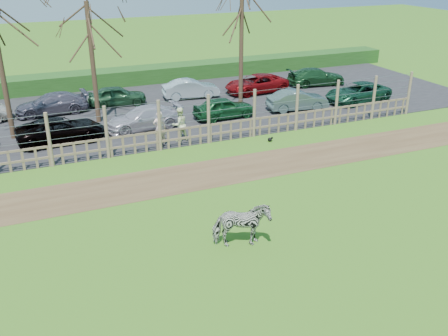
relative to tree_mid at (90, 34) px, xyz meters
name	(u,v)px	position (x,y,z in m)	size (l,w,h in m)	color
ground	(225,228)	(2.00, -13.50, -4.87)	(120.00, 120.00, 0.00)	#5F9227
dirt_strip	(184,178)	(2.00, -9.00, -4.86)	(34.00, 2.80, 0.01)	brown
asphalt	(130,113)	(2.00, 1.00, -4.85)	(44.00, 13.00, 0.04)	#232326
hedge	(107,78)	(2.00, 8.00, -4.32)	(46.00, 2.00, 1.10)	#1E4716
fence	(160,134)	(2.00, -5.50, -4.06)	(30.16, 0.16, 2.50)	brown
tree_mid	(90,34)	(0.00, 0.00, 0.00)	(4.80, 4.80, 6.83)	#3D2B1E
tree_right	(242,17)	(9.00, 0.50, 0.37)	(4.80, 4.80, 7.35)	#3D2B1E
zebra	(241,225)	(2.01, -14.77, -4.09)	(0.83, 1.83, 1.55)	gray
visitor_a	(160,128)	(2.16, -4.92, -3.96)	(0.63, 0.41, 1.72)	beige
visitor_b	(180,125)	(3.24, -4.73, -3.96)	(0.84, 0.65, 1.72)	beige
crow	(270,139)	(7.43, -6.50, -4.75)	(0.28, 0.21, 0.23)	black
car_2	(61,130)	(-2.25, -2.51, -4.23)	(1.99, 4.32, 1.20)	black
car_3	(143,118)	(2.04, -2.19, -4.23)	(1.68, 4.13, 1.20)	#BEB6C2
car_4	(224,108)	(6.75, -2.13, -4.23)	(1.42, 3.52, 1.20)	#174F26
car_5	(297,100)	(11.40, -2.41, -4.23)	(1.27, 3.64, 1.20)	#4F6863
car_6	(358,93)	(15.83, -2.37, -4.23)	(1.99, 4.32, 1.20)	#16452D
car_9	(52,104)	(-2.24, 2.52, -4.23)	(1.68, 4.13, 1.20)	#595465
car_10	(117,96)	(1.66, 2.83, -4.23)	(1.42, 3.52, 1.20)	#244E2E
car_11	(191,89)	(6.42, 2.63, -4.23)	(1.27, 3.64, 1.20)	silver
car_12	(256,84)	(10.92, 2.16, -4.23)	(1.99, 4.32, 1.20)	maroon
car_13	(316,77)	(15.75, 2.33, -4.23)	(1.68, 4.13, 1.20)	#1E4C26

